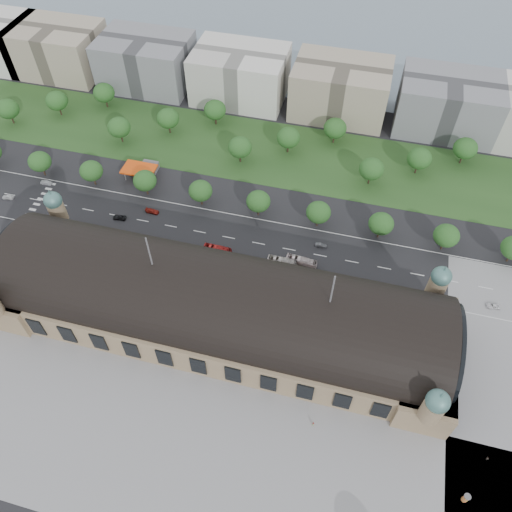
% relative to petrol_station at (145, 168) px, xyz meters
% --- Properties ---
extents(ground, '(900.00, 900.00, 0.00)m').
position_rel_petrol_station_xyz_m(ground, '(53.91, -65.28, -2.95)').
color(ground, black).
rests_on(ground, ground).
extents(station, '(150.00, 48.40, 44.30)m').
position_rel_petrol_station_xyz_m(station, '(53.91, -65.28, 7.33)').
color(station, '#917B5A').
rests_on(station, ground).
extents(plaza_south, '(190.00, 48.00, 0.12)m').
position_rel_petrol_station_xyz_m(plaza_south, '(63.91, -109.28, -2.95)').
color(plaza_south, gray).
rests_on(plaza_south, ground).
extents(road_slab, '(260.00, 26.00, 0.10)m').
position_rel_petrol_station_xyz_m(road_slab, '(33.91, -27.28, -2.95)').
color(road_slab, black).
rests_on(road_slab, ground).
extents(grass_belt, '(300.00, 45.00, 0.10)m').
position_rel_petrol_station_xyz_m(grass_belt, '(38.91, 27.72, -2.95)').
color(grass_belt, '#23451B').
rests_on(grass_belt, ground).
extents(petrol_station, '(14.00, 13.00, 5.05)m').
position_rel_petrol_station_xyz_m(petrol_station, '(0.00, 0.00, 0.00)').
color(petrol_station, '#E0470D').
rests_on(petrol_station, ground).
extents(office_1, '(45.00, 32.00, 24.00)m').
position_rel_petrol_station_xyz_m(office_1, '(-76.09, 67.72, 9.05)').
color(office_1, tan).
rests_on(office_1, ground).
extents(office_2, '(45.00, 32.00, 24.00)m').
position_rel_petrol_station_xyz_m(office_2, '(-26.09, 67.72, 9.05)').
color(office_2, gray).
rests_on(office_2, ground).
extents(office_3, '(45.00, 32.00, 24.00)m').
position_rel_petrol_station_xyz_m(office_3, '(23.91, 67.72, 9.05)').
color(office_3, silver).
rests_on(office_3, ground).
extents(office_4, '(45.00, 32.00, 24.00)m').
position_rel_petrol_station_xyz_m(office_4, '(73.91, 67.72, 9.05)').
color(office_4, tan).
rests_on(office_4, ground).
extents(office_5, '(45.00, 32.00, 24.00)m').
position_rel_petrol_station_xyz_m(office_5, '(123.91, 67.72, 9.05)').
color(office_5, gray).
rests_on(office_5, ground).
extents(tree_row_1, '(9.60, 9.60, 11.52)m').
position_rel_petrol_station_xyz_m(tree_row_1, '(-42.09, -12.28, 4.48)').
color(tree_row_1, '#2D2116').
rests_on(tree_row_1, ground).
extents(tree_row_2, '(9.60, 9.60, 11.52)m').
position_rel_petrol_station_xyz_m(tree_row_2, '(-18.09, -12.28, 4.48)').
color(tree_row_2, '#2D2116').
rests_on(tree_row_2, ground).
extents(tree_row_3, '(9.60, 9.60, 11.52)m').
position_rel_petrol_station_xyz_m(tree_row_3, '(5.91, -12.28, 4.48)').
color(tree_row_3, '#2D2116').
rests_on(tree_row_3, ground).
extents(tree_row_4, '(9.60, 9.60, 11.52)m').
position_rel_petrol_station_xyz_m(tree_row_4, '(29.91, -12.28, 4.48)').
color(tree_row_4, '#2D2116').
rests_on(tree_row_4, ground).
extents(tree_row_5, '(9.60, 9.60, 11.52)m').
position_rel_petrol_station_xyz_m(tree_row_5, '(53.91, -12.28, 4.48)').
color(tree_row_5, '#2D2116').
rests_on(tree_row_5, ground).
extents(tree_row_6, '(9.60, 9.60, 11.52)m').
position_rel_petrol_station_xyz_m(tree_row_6, '(77.91, -12.28, 4.48)').
color(tree_row_6, '#2D2116').
rests_on(tree_row_6, ground).
extents(tree_row_7, '(9.60, 9.60, 11.52)m').
position_rel_petrol_station_xyz_m(tree_row_7, '(101.91, -12.28, 4.48)').
color(tree_row_7, '#2D2116').
rests_on(tree_row_7, ground).
extents(tree_row_8, '(9.60, 9.60, 11.52)m').
position_rel_petrol_station_xyz_m(tree_row_8, '(125.91, -12.28, 4.48)').
color(tree_row_8, '#2D2116').
rests_on(tree_row_8, ground).
extents(tree_belt_0, '(10.40, 10.40, 12.48)m').
position_rel_petrol_station_xyz_m(tree_belt_0, '(-76.09, 17.72, 5.10)').
color(tree_belt_0, '#2D2116').
rests_on(tree_belt_0, ground).
extents(tree_belt_1, '(10.40, 10.40, 12.48)m').
position_rel_petrol_station_xyz_m(tree_belt_1, '(-57.09, 29.72, 5.10)').
color(tree_belt_1, '#2D2116').
rests_on(tree_belt_1, ground).
extents(tree_belt_2, '(10.40, 10.40, 12.48)m').
position_rel_petrol_station_xyz_m(tree_belt_2, '(-38.09, 41.72, 5.10)').
color(tree_belt_2, '#2D2116').
rests_on(tree_belt_2, ground).
extents(tree_belt_3, '(10.40, 10.40, 12.48)m').
position_rel_petrol_station_xyz_m(tree_belt_3, '(-19.09, 17.72, 5.10)').
color(tree_belt_3, '#2D2116').
rests_on(tree_belt_3, ground).
extents(tree_belt_4, '(10.40, 10.40, 12.48)m').
position_rel_petrol_station_xyz_m(tree_belt_4, '(-0.09, 29.72, 5.10)').
color(tree_belt_4, '#2D2116').
rests_on(tree_belt_4, ground).
extents(tree_belt_5, '(10.40, 10.40, 12.48)m').
position_rel_petrol_station_xyz_m(tree_belt_5, '(18.91, 41.72, 5.10)').
color(tree_belt_5, '#2D2116').
rests_on(tree_belt_5, ground).
extents(tree_belt_6, '(10.40, 10.40, 12.48)m').
position_rel_petrol_station_xyz_m(tree_belt_6, '(37.91, 17.72, 5.10)').
color(tree_belt_6, '#2D2116').
rests_on(tree_belt_6, ground).
extents(tree_belt_7, '(10.40, 10.40, 12.48)m').
position_rel_petrol_station_xyz_m(tree_belt_7, '(56.91, 29.72, 5.10)').
color(tree_belt_7, '#2D2116').
rests_on(tree_belt_7, ground).
extents(tree_belt_8, '(10.40, 10.40, 12.48)m').
position_rel_petrol_station_xyz_m(tree_belt_8, '(75.91, 41.72, 5.10)').
color(tree_belt_8, '#2D2116').
rests_on(tree_belt_8, ground).
extents(tree_belt_9, '(10.40, 10.40, 12.48)m').
position_rel_petrol_station_xyz_m(tree_belt_9, '(94.91, 17.72, 5.10)').
color(tree_belt_9, '#2D2116').
rests_on(tree_belt_9, ground).
extents(tree_belt_10, '(10.40, 10.40, 12.48)m').
position_rel_petrol_station_xyz_m(tree_belt_10, '(113.91, 29.72, 5.10)').
color(tree_belt_10, '#2D2116').
rests_on(tree_belt_10, ground).
extents(tree_belt_11, '(10.40, 10.40, 12.48)m').
position_rel_petrol_station_xyz_m(tree_belt_11, '(132.91, 41.72, 5.10)').
color(tree_belt_11, '#2D2116').
rests_on(tree_belt_11, ground).
extents(traffic_car_0, '(5.04, 2.55, 1.65)m').
position_rel_petrol_station_xyz_m(traffic_car_0, '(-49.32, -29.50, -2.13)').
color(traffic_car_0, silver).
rests_on(traffic_car_0, ground).
extents(traffic_car_1, '(4.89, 1.94, 1.58)m').
position_rel_petrol_station_xyz_m(traffic_car_1, '(-38.41, -17.44, -2.16)').
color(traffic_car_1, gray).
rests_on(traffic_car_1, ground).
extents(traffic_car_2, '(5.57, 2.96, 1.49)m').
position_rel_petrol_station_xyz_m(traffic_car_2, '(0.54, -28.56, -2.20)').
color(traffic_car_2, black).
rests_on(traffic_car_2, ground).
extents(traffic_car_3, '(5.60, 2.42, 1.60)m').
position_rel_petrol_station_xyz_m(traffic_car_3, '(11.96, -22.02, -2.15)').
color(traffic_car_3, maroon).
rests_on(traffic_car_3, ground).
extents(traffic_car_4, '(3.80, 1.62, 1.28)m').
position_rel_petrol_station_xyz_m(traffic_car_4, '(41.23, -37.08, -2.31)').
color(traffic_car_4, '#1A214B').
rests_on(traffic_car_4, ground).
extents(traffic_car_5, '(4.43, 1.75, 1.44)m').
position_rel_petrol_station_xyz_m(traffic_car_5, '(81.38, -22.79, -2.23)').
color(traffic_car_5, '#525359').
rests_on(traffic_car_5, ground).
extents(traffic_car_6, '(4.89, 2.75, 1.29)m').
position_rel_petrol_station_xyz_m(traffic_car_6, '(143.87, -35.21, -2.30)').
color(traffic_car_6, white).
rests_on(traffic_car_6, ground).
extents(parked_car_0, '(4.29, 2.87, 1.34)m').
position_rel_petrol_station_xyz_m(parked_car_0, '(-14.80, -40.28, -2.28)').
color(parked_car_0, black).
rests_on(parked_car_0, ground).
extents(parked_car_1, '(5.49, 5.09, 1.43)m').
position_rel_petrol_station_xyz_m(parked_car_1, '(-2.98, -40.28, -2.23)').
color(parked_car_1, maroon).
rests_on(parked_car_1, ground).
extents(parked_car_2, '(4.95, 3.66, 1.33)m').
position_rel_petrol_station_xyz_m(parked_car_2, '(-15.59, -44.28, -2.28)').
color(parked_car_2, '#192248').
rests_on(parked_car_2, ground).
extents(parked_car_3, '(5.13, 4.28, 1.65)m').
position_rel_petrol_station_xyz_m(parked_car_3, '(2.97, -44.28, -2.12)').
color(parked_car_3, '#4F5356').
rests_on(parked_car_3, ground).
extents(parked_car_4, '(4.17, 3.04, 1.31)m').
position_rel_petrol_station_xyz_m(parked_car_4, '(17.73, -40.28, -2.30)').
color(parked_car_4, silver).
rests_on(parked_car_4, ground).
extents(parked_car_5, '(6.29, 5.62, 1.62)m').
position_rel_petrol_station_xyz_m(parked_car_5, '(2.14, -42.17, -2.14)').
color(parked_car_5, gray).
rests_on(parked_car_5, ground).
extents(parked_car_6, '(5.98, 4.72, 1.62)m').
position_rel_petrol_station_xyz_m(parked_car_6, '(16.22, -44.28, -2.14)').
color(parked_car_6, black).
rests_on(parked_car_6, ground).
extents(bus_west, '(10.86, 2.74, 3.01)m').
position_rel_petrol_station_xyz_m(bus_west, '(43.91, -35.50, -1.44)').
color(bus_west, red).
rests_on(bus_west, ground).
extents(bus_mid, '(11.98, 3.78, 3.28)m').
position_rel_petrol_station_xyz_m(bus_mid, '(75.71, -33.28, -1.31)').
color(bus_mid, silver).
rests_on(bus_mid, ground).
extents(bus_east, '(11.41, 2.96, 3.16)m').
position_rel_petrol_station_xyz_m(bus_east, '(68.95, -35.21, -1.37)').
color(bus_east, beige).
rests_on(bus_east, ground).
extents(advertising_column, '(1.82, 1.82, 3.46)m').
position_rel_petrol_station_xyz_m(advertising_column, '(133.91, -101.89, -1.15)').
color(advertising_column, '#C6313F').
rests_on(advertising_column, ground).
extents(pedestrian_0, '(0.91, 0.62, 1.72)m').
position_rel_petrol_station_xyz_m(pedestrian_0, '(91.05, -92.04, -2.09)').
color(pedestrian_0, gray).
rests_on(pedestrian_0, ground).
extents(pedestrian_2, '(0.70, 0.87, 1.57)m').
position_rel_petrol_station_xyz_m(pedestrian_2, '(140.21, -89.28, -2.16)').
color(pedestrian_2, gray).
rests_on(pedestrian_2, ground).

